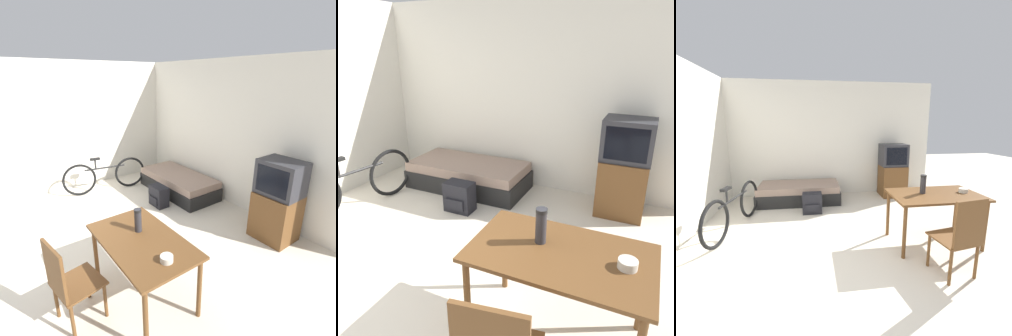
# 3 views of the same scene
# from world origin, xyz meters

# --- Properties ---
(wall_back) EXTENTS (5.35, 0.06, 2.70)m
(wall_back) POSITION_xyz_m (0.00, 3.52, 1.35)
(wall_back) COLOR silver
(wall_back) RESTS_ON ground_plane
(daybed) EXTENTS (1.78, 0.86, 0.41)m
(daybed) POSITION_xyz_m (-0.58, 2.99, 0.20)
(daybed) COLOR black
(daybed) RESTS_ON ground_plane
(tv) EXTENTS (0.60, 0.54, 1.25)m
(tv) POSITION_xyz_m (1.63, 3.12, 0.62)
(tv) COLOR brown
(tv) RESTS_ON ground_plane
(dining_table) EXTENTS (1.27, 0.75, 0.75)m
(dining_table) POSITION_xyz_m (1.44, 0.89, 0.66)
(dining_table) COLOR brown
(dining_table) RESTS_ON ground_plane
(bicycle) EXTENTS (0.35, 1.76, 0.77)m
(bicycle) POSITION_xyz_m (-1.56, 1.75, 0.35)
(bicycle) COLOR black
(bicycle) RESTS_ON ground_plane
(thermos_flask) EXTENTS (0.08, 0.08, 0.27)m
(thermos_flask) POSITION_xyz_m (1.27, 0.94, 0.90)
(thermos_flask) COLOR #2D2D33
(thermos_flask) RESTS_ON dining_table
(mate_bowl) EXTENTS (0.13, 0.13, 0.06)m
(mate_bowl) POSITION_xyz_m (1.87, 0.90, 0.78)
(mate_bowl) COLOR beige
(mate_bowl) RESTS_ON dining_table
(backpack) EXTENTS (0.37, 0.27, 0.40)m
(backpack) POSITION_xyz_m (-0.30, 2.28, 0.20)
(backpack) COLOR black
(backpack) RESTS_ON ground_plane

